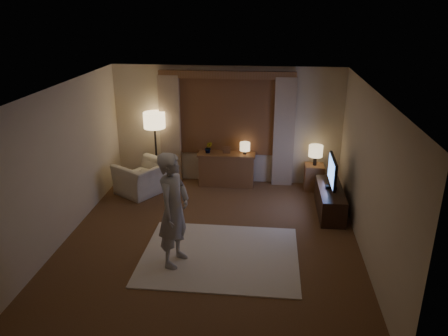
# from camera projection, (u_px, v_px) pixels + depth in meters

# --- Properties ---
(room) EXTENTS (5.04, 5.54, 2.64)m
(room) POSITION_uv_depth(u_px,v_px,m) (214.00, 158.00, 7.50)
(room) COLOR brown
(room) RESTS_ON ground
(rug) EXTENTS (2.50, 2.00, 0.02)m
(rug) POSITION_uv_depth(u_px,v_px,m) (220.00, 255.00, 7.05)
(rug) COLOR beige
(rug) RESTS_ON floor
(sideboard) EXTENTS (1.20, 0.40, 0.70)m
(sideboard) POSITION_uv_depth(u_px,v_px,m) (227.00, 170.00, 9.70)
(sideboard) COLOR brown
(sideboard) RESTS_ON floor
(picture_frame) EXTENTS (0.16, 0.02, 0.20)m
(picture_frame) POSITION_uv_depth(u_px,v_px,m) (227.00, 151.00, 9.54)
(picture_frame) COLOR brown
(picture_frame) RESTS_ON sideboard
(plant) EXTENTS (0.17, 0.13, 0.30)m
(plant) POSITION_uv_depth(u_px,v_px,m) (208.00, 148.00, 9.56)
(plant) COLOR #999999
(plant) RESTS_ON sideboard
(table_lamp_sideboard) EXTENTS (0.22, 0.22, 0.30)m
(table_lamp_sideboard) POSITION_uv_depth(u_px,v_px,m) (245.00, 147.00, 9.47)
(table_lamp_sideboard) COLOR black
(table_lamp_sideboard) RESTS_ON sideboard
(floor_lamp) EXTENTS (0.47, 0.47, 1.62)m
(floor_lamp) POSITION_uv_depth(u_px,v_px,m) (154.00, 124.00, 9.50)
(floor_lamp) COLOR black
(floor_lamp) RESTS_ON floor
(armchair) EXTENTS (1.31, 1.35, 0.67)m
(armchair) POSITION_uv_depth(u_px,v_px,m) (144.00, 178.00, 9.31)
(armchair) COLOR beige
(armchair) RESTS_ON floor
(side_table) EXTENTS (0.40, 0.40, 0.56)m
(side_table) POSITION_uv_depth(u_px,v_px,m) (314.00, 177.00, 9.49)
(side_table) COLOR brown
(side_table) RESTS_ON floor
(table_lamp_side) EXTENTS (0.30, 0.30, 0.44)m
(table_lamp_side) POSITION_uv_depth(u_px,v_px,m) (316.00, 151.00, 9.28)
(table_lamp_side) COLOR black
(table_lamp_side) RESTS_ON side_table
(tv_stand) EXTENTS (0.45, 1.40, 0.50)m
(tv_stand) POSITION_uv_depth(u_px,v_px,m) (330.00, 200.00, 8.45)
(tv_stand) COLOR black
(tv_stand) RESTS_ON floor
(tv) EXTENTS (0.21, 0.86, 0.62)m
(tv) POSITION_uv_depth(u_px,v_px,m) (332.00, 172.00, 8.24)
(tv) COLOR black
(tv) RESTS_ON tv_stand
(person) EXTENTS (0.59, 0.75, 1.81)m
(person) POSITION_uv_depth(u_px,v_px,m) (174.00, 210.00, 6.54)
(person) COLOR #A6A099
(person) RESTS_ON rug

